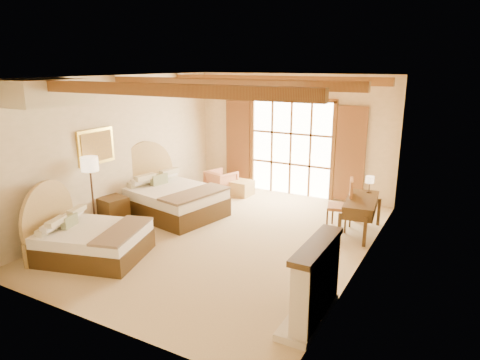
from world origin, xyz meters
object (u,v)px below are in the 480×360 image
Objects in this scene: bed_far at (168,196)px; armchair at (221,182)px; desk at (360,215)px; nightstand at (114,211)px; bed_near at (87,237)px.

armchair is (0.24, 2.00, -0.11)m from bed_far.
nightstand is at bearing -163.45° from desk.
bed_near reaches higher than desk.
nightstand is 3.28m from armchair.
armchair is (0.13, 4.55, -0.04)m from bed_near.
desk is at bearing 23.78° from bed_far.
nightstand is at bearing 100.93° from bed_near.
bed_near reaches higher than nightstand.
desk is (4.26, 0.96, -0.02)m from bed_far.
armchair is 0.48× the size of desk.
desk is at bearing -178.31° from armchair.
bed_near is 0.90× the size of bed_far.
armchair is at bearing 72.19° from bed_near.
bed_far is 1.32m from nightstand.
armchair is (0.84, 3.17, 0.01)m from nightstand.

